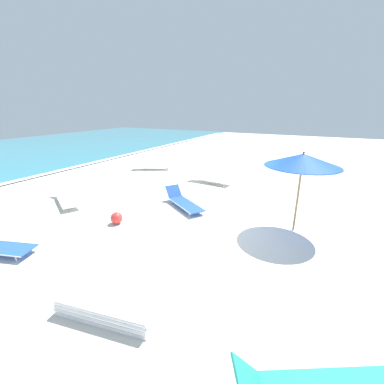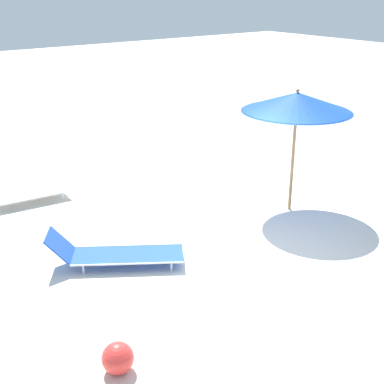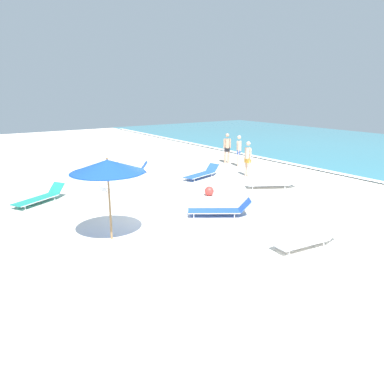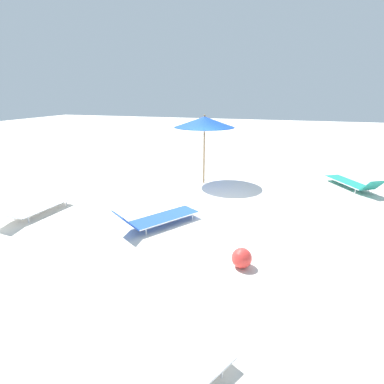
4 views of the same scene
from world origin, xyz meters
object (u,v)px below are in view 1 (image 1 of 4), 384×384
(sun_lounger_mid_beach_solo, at_px, (67,198))
(beach_ball, at_px, (117,218))
(sun_lounger_beside_umbrella, at_px, (210,179))
(sun_lounger_near_water_left, at_px, (152,166))
(beach_umbrella, at_px, (303,160))
(lounger_stack, at_px, (108,307))
(sun_lounger_mid_beach_pair_a, at_px, (183,201))

(sun_lounger_mid_beach_solo, height_order, beach_ball, sun_lounger_mid_beach_solo)
(sun_lounger_mid_beach_solo, bearing_deg, sun_lounger_beside_umbrella, -8.54)
(sun_lounger_near_water_left, bearing_deg, beach_ball, 179.46)
(beach_umbrella, xyz_separation_m, sun_lounger_beside_umbrella, (3.52, 4.31, -1.97))
(beach_ball, bearing_deg, sun_lounger_near_water_left, 27.11)
(beach_umbrella, relative_size, sun_lounger_beside_umbrella, 1.12)
(lounger_stack, distance_m, sun_lounger_beside_umbrella, 8.86)
(sun_lounger_beside_umbrella, distance_m, beach_ball, 5.74)
(lounger_stack, relative_size, sun_lounger_near_water_left, 0.94)
(sun_lounger_beside_umbrella, bearing_deg, sun_lounger_mid_beach_pair_a, -168.35)
(sun_lounger_near_water_left, bearing_deg, lounger_stack, -175.93)
(beach_ball, bearing_deg, sun_lounger_beside_umbrella, -8.42)
(sun_lounger_mid_beach_pair_a, bearing_deg, lounger_stack, -132.16)
(lounger_stack, relative_size, sun_lounger_mid_beach_pair_a, 0.92)
(beach_umbrella, bearing_deg, beach_ball, 112.64)
(sun_lounger_mid_beach_solo, distance_m, beach_ball, 3.15)
(lounger_stack, xyz_separation_m, beach_ball, (3.01, 2.57, 0.03))
(sun_lounger_mid_beach_pair_a, distance_m, beach_ball, 2.57)
(sun_lounger_near_water_left, bearing_deg, sun_lounger_beside_umbrella, -131.49)
(lounger_stack, xyz_separation_m, sun_lounger_beside_umbrella, (8.68, 1.73, 0.04))
(sun_lounger_mid_beach_solo, bearing_deg, beach_ball, -71.16)
(sun_lounger_beside_umbrella, distance_m, sun_lounger_mid_beach_pair_a, 3.43)
(lounger_stack, relative_size, sun_lounger_beside_umbrella, 0.90)
(lounger_stack, relative_size, beach_ball, 5.08)
(sun_lounger_beside_umbrella, bearing_deg, beach_umbrella, -123.85)
(beach_umbrella, height_order, sun_lounger_mid_beach_solo, beach_umbrella)
(sun_lounger_near_water_left, xyz_separation_m, beach_ball, (-6.73, -3.45, -0.03))
(beach_ball, bearing_deg, sun_lounger_mid_beach_pair_a, -28.18)
(lounger_stack, xyz_separation_m, sun_lounger_mid_beach_pair_a, (5.27, 1.36, 0.05))
(lounger_stack, height_order, beach_ball, beach_ball)
(sun_lounger_near_water_left, distance_m, sun_lounger_mid_beach_pair_a, 6.45)
(beach_umbrella, height_order, lounger_stack, beach_umbrella)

